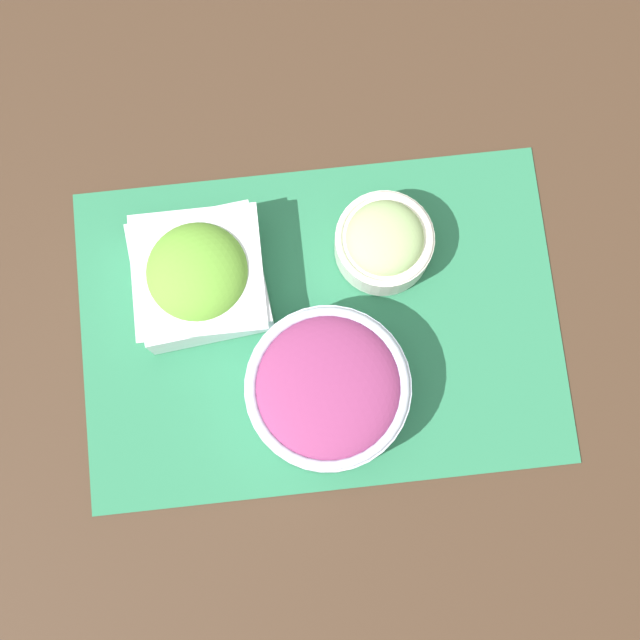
# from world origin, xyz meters

# --- Properties ---
(ground_plane) EXTENTS (3.00, 3.00, 0.00)m
(ground_plane) POSITION_xyz_m (0.00, 0.00, 0.00)
(ground_plane) COLOR #422D1E
(placemat) EXTENTS (0.55, 0.37, 0.00)m
(placemat) POSITION_xyz_m (0.00, 0.00, 0.00)
(placemat) COLOR #2D7A51
(placemat) RESTS_ON ground_plane
(lettuce_bowl) EXTENTS (0.15, 0.15, 0.09)m
(lettuce_bowl) POSITION_xyz_m (-0.13, 0.06, 0.04)
(lettuce_bowl) COLOR white
(lettuce_bowl) RESTS_ON placemat
(cucumber_bowl) EXTENTS (0.11, 0.11, 0.07)m
(cucumber_bowl) POSITION_xyz_m (0.08, 0.08, 0.04)
(cucumber_bowl) COLOR silver
(cucumber_bowl) RESTS_ON placemat
(onion_bowl) EXTENTS (0.18, 0.18, 0.08)m
(onion_bowl) POSITION_xyz_m (0.00, -0.08, 0.05)
(onion_bowl) COLOR silver
(onion_bowl) RESTS_ON placemat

